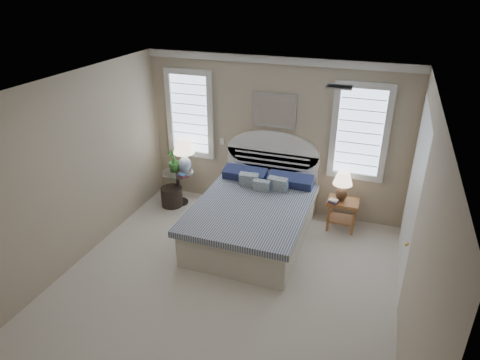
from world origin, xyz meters
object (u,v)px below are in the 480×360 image
side_table_left (178,184)px  floor_pot (172,197)px  nightstand_right (343,208)px  bed (254,215)px  lamp_left (184,152)px  lamp_right (343,183)px

side_table_left → floor_pot: (-0.09, -0.13, -0.21)m
side_table_left → nightstand_right: 2.95m
bed → side_table_left: 1.75m
side_table_left → floor_pot: size_ratio=1.62×
lamp_left → nightstand_right: bearing=0.4°
bed → lamp_left: size_ratio=3.69×
nightstand_right → lamp_left: (-2.84, -0.02, 0.62)m
floor_pot → lamp_right: size_ratio=0.77×
nightstand_right → floor_pot: size_ratio=1.36×
lamp_right → bed: bearing=-151.5°
floor_pot → lamp_right: 3.07m
lamp_right → nightstand_right: bearing=13.9°
lamp_left → lamp_right: 2.80m
bed → side_table_left: (-1.65, 0.59, 0.00)m
side_table_left → lamp_left: lamp_left is taller
nightstand_right → floor_pot: 3.05m
floor_pot → side_table_left: bearing=56.5°
bed → lamp_right: bed is taller
lamp_left → lamp_right: bearing=0.2°
side_table_left → nightstand_right: side_table_left is taller
nightstand_right → bed: bearing=-152.0°
bed → floor_pot: bed is taller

